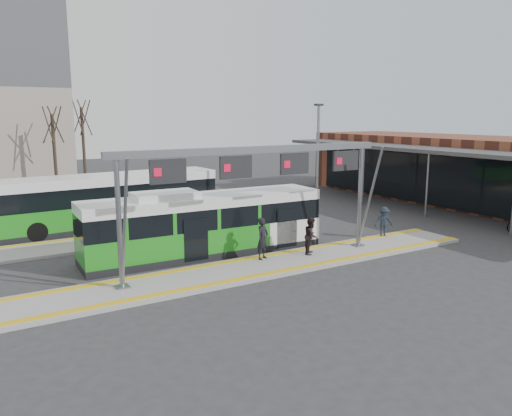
% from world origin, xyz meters
% --- Properties ---
extents(ground, '(120.00, 120.00, 0.00)m').
position_xyz_m(ground, '(0.00, 0.00, 0.00)').
color(ground, '#2D2D30').
rests_on(ground, ground).
extents(platform_main, '(22.00, 3.00, 0.15)m').
position_xyz_m(platform_main, '(0.00, 0.00, 0.07)').
color(platform_main, gray).
rests_on(platform_main, ground).
extents(platform_second, '(20.00, 3.00, 0.15)m').
position_xyz_m(platform_second, '(-4.00, 8.00, 0.07)').
color(platform_second, gray).
rests_on(platform_second, ground).
extents(tactile_main, '(22.00, 2.65, 0.02)m').
position_xyz_m(tactile_main, '(0.00, 0.00, 0.16)').
color(tactile_main, gold).
rests_on(tactile_main, platform_main).
extents(tactile_second, '(20.00, 0.35, 0.02)m').
position_xyz_m(tactile_second, '(-4.00, 9.15, 0.16)').
color(tactile_second, gold).
rests_on(tactile_second, platform_second).
extents(gantry, '(13.00, 1.68, 5.20)m').
position_xyz_m(gantry, '(-0.35, 0.25, 4.30)').
color(gantry, slate).
rests_on(gantry, platform_main).
extents(station_building, '(11.50, 32.00, 5.00)m').
position_xyz_m(station_building, '(21.83, 4.00, 2.53)').
color(station_building, brown).
rests_on(station_building, ground).
extents(hero_bus, '(11.73, 2.87, 3.20)m').
position_xyz_m(hero_bus, '(-1.60, 3.32, 1.47)').
color(hero_bus, black).
rests_on(hero_bus, ground).
extents(bg_bus_green, '(12.86, 3.38, 3.18)m').
position_xyz_m(bg_bus_green, '(-3.80, 11.60, 1.57)').
color(bg_bus_green, black).
rests_on(bg_bus_green, ground).
extents(passenger_a, '(0.83, 0.72, 1.91)m').
position_xyz_m(passenger_a, '(0.14, 0.80, 1.11)').
color(passenger_a, black).
rests_on(passenger_a, platform_main).
extents(passenger_b, '(1.07, 1.06, 1.74)m').
position_xyz_m(passenger_b, '(2.58, 0.37, 1.02)').
color(passenger_b, black).
rests_on(passenger_b, platform_main).
extents(passenger_c, '(1.21, 1.01, 1.63)m').
position_xyz_m(passenger_c, '(8.05, 1.10, 0.96)').
color(passenger_c, '#1A242E').
rests_on(passenger_c, platform_main).
extents(tree_left, '(1.40, 1.40, 7.61)m').
position_xyz_m(tree_left, '(-4.29, 27.27, 5.77)').
color(tree_left, '#382B21').
rests_on(tree_left, ground).
extents(tree_mid, '(1.40, 1.40, 8.31)m').
position_xyz_m(tree_mid, '(-0.99, 31.44, 6.30)').
color(tree_mid, '#382B21').
rests_on(tree_mid, ground).
extents(lamp_east, '(0.50, 0.25, 7.28)m').
position_xyz_m(lamp_east, '(6.57, 5.11, 3.88)').
color(lamp_east, slate).
rests_on(lamp_east, ground).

